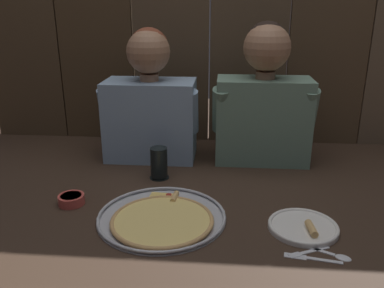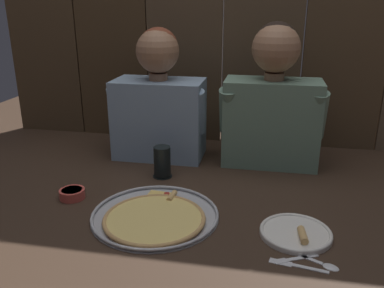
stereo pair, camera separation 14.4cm
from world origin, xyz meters
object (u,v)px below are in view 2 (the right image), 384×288
at_px(pizza_tray, 155,216).
at_px(diner_right, 273,100).
at_px(dinner_plate, 296,233).
at_px(dipping_bowl, 72,193).
at_px(drinking_glass, 162,162).
at_px(diner_left, 159,101).

relative_size(pizza_tray, diner_right, 0.70).
height_order(dinner_plate, dipping_bowl, same).
bearing_deg(dipping_bowl, drinking_glass, 42.46).
relative_size(drinking_glass, dipping_bowl, 1.40).
bearing_deg(diner_left, drinking_glass, -72.79).
bearing_deg(diner_right, diner_left, -179.97).
height_order(dinner_plate, diner_right, diner_right).
distance_m(pizza_tray, dinner_plate, 0.44).
height_order(drinking_glass, diner_left, diner_left).
relative_size(dipping_bowl, diner_right, 0.15).
xyz_separation_m(drinking_glass, diner_right, (0.42, 0.23, 0.22)).
bearing_deg(dipping_bowl, diner_right, 34.64).
distance_m(pizza_tray, diner_right, 0.71).
relative_size(dipping_bowl, diner_left, 0.16).
height_order(pizza_tray, drinking_glass, drinking_glass).
distance_m(dipping_bowl, diner_left, 0.56).
bearing_deg(dipping_bowl, dinner_plate, -7.47).
distance_m(pizza_tray, drinking_glass, 0.34).
height_order(drinking_glass, diner_right, diner_right).
distance_m(dinner_plate, diner_left, 0.85).
bearing_deg(dinner_plate, diner_right, 98.67).
distance_m(dipping_bowl, diner_right, 0.87).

